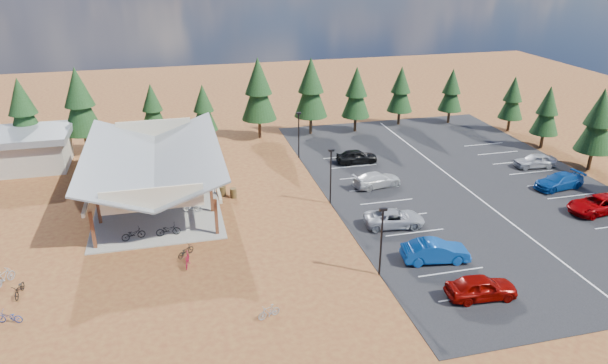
# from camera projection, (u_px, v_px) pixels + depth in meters

# --- Properties ---
(ground) EXTENTS (140.00, 140.00, 0.00)m
(ground) POSITION_uv_depth(u_px,v_px,m) (280.00, 219.00, 45.65)
(ground) COLOR brown
(ground) RESTS_ON ground
(asphalt_lot) EXTENTS (27.00, 44.00, 0.04)m
(asphalt_lot) POSITION_uv_depth(u_px,v_px,m) (461.00, 184.00, 52.45)
(asphalt_lot) COLOR black
(asphalt_lot) RESTS_ON ground
(concrete_pad) EXTENTS (10.60, 18.60, 0.10)m
(concrete_pad) POSITION_uv_depth(u_px,v_px,m) (158.00, 197.00, 49.64)
(concrete_pad) COLOR gray
(concrete_pad) RESTS_ON ground
(bike_pavilion) EXTENTS (11.65, 19.40, 4.97)m
(bike_pavilion) POSITION_uv_depth(u_px,v_px,m) (153.00, 159.00, 48.16)
(bike_pavilion) COLOR #592D19
(bike_pavilion) RESTS_ON concrete_pad
(outbuilding) EXTENTS (11.00, 7.00, 3.90)m
(outbuilding) POSITION_uv_depth(u_px,v_px,m) (15.00, 150.00, 55.55)
(outbuilding) COLOR #ADA593
(outbuilding) RESTS_ON ground
(lamp_post_0) EXTENTS (0.50, 0.25, 5.14)m
(lamp_post_0) POSITION_uv_depth(u_px,v_px,m) (382.00, 237.00, 36.67)
(lamp_post_0) COLOR black
(lamp_post_0) RESTS_ON ground
(lamp_post_1) EXTENTS (0.50, 0.25, 5.14)m
(lamp_post_1) POSITION_uv_depth(u_px,v_px,m) (331.00, 173.00, 47.38)
(lamp_post_1) COLOR black
(lamp_post_1) RESTS_ON ground
(lamp_post_2) EXTENTS (0.50, 0.25, 5.14)m
(lamp_post_2) POSITION_uv_depth(u_px,v_px,m) (299.00, 132.00, 58.10)
(lamp_post_2) COLOR black
(lamp_post_2) RESTS_ON ground
(trash_bin_0) EXTENTS (0.60, 0.60, 0.90)m
(trash_bin_0) POSITION_uv_depth(u_px,v_px,m) (233.00, 193.00, 49.53)
(trash_bin_0) COLOR #48371A
(trash_bin_0) RESTS_ON ground
(trash_bin_1) EXTENTS (0.60, 0.60, 0.90)m
(trash_bin_1) POSITION_uv_depth(u_px,v_px,m) (223.00, 191.00, 49.92)
(trash_bin_1) COLOR #48371A
(trash_bin_1) RESTS_ON ground
(pine_0) EXTENTS (3.80, 3.80, 8.86)m
(pine_0) POSITION_uv_depth(u_px,v_px,m) (23.00, 110.00, 57.16)
(pine_0) COLOR #382314
(pine_0) RESTS_ON ground
(pine_1) EXTENTS (4.14, 4.14, 9.65)m
(pine_1) POSITION_uv_depth(u_px,v_px,m) (79.00, 101.00, 58.43)
(pine_1) COLOR #382314
(pine_1) RESTS_ON ground
(pine_2) EXTENTS (3.03, 3.03, 7.07)m
(pine_2) POSITION_uv_depth(u_px,v_px,m) (152.00, 107.00, 62.16)
(pine_2) COLOR #382314
(pine_2) RESTS_ON ground
(pine_3) EXTENTS (3.02, 3.02, 7.05)m
(pine_3) POSITION_uv_depth(u_px,v_px,m) (203.00, 108.00, 62.00)
(pine_3) COLOR #382314
(pine_3) RESTS_ON ground
(pine_4) EXTENTS (4.16, 4.16, 9.70)m
(pine_4) POSITION_uv_depth(u_px,v_px,m) (258.00, 89.00, 63.40)
(pine_4) COLOR #382314
(pine_4) RESTS_ON ground
(pine_5) EXTENTS (4.05, 4.05, 9.43)m
(pine_5) POSITION_uv_depth(u_px,v_px,m) (311.00, 88.00, 64.84)
(pine_5) COLOR #382314
(pine_5) RESTS_ON ground
(pine_6) EXTENTS (3.49, 3.49, 8.14)m
(pine_6) POSITION_uv_depth(u_px,v_px,m) (356.00, 92.00, 66.06)
(pine_6) COLOR #382314
(pine_6) RESTS_ON ground
(pine_7) EXTENTS (3.27, 3.27, 7.62)m
(pine_7) POSITION_uv_depth(u_px,v_px,m) (401.00, 89.00, 68.92)
(pine_7) COLOR #382314
(pine_7) RESTS_ON ground
(pine_8) EXTENTS (3.08, 3.08, 7.17)m
(pine_8) POSITION_uv_depth(u_px,v_px,m) (451.00, 90.00, 69.70)
(pine_8) COLOR #382314
(pine_8) RESTS_ON ground
(pine_11) EXTENTS (3.68, 3.68, 8.58)m
(pine_11) POSITION_uv_depth(u_px,v_px,m) (599.00, 121.00, 54.04)
(pine_11) COLOR #382314
(pine_11) RESTS_ON ground
(pine_12) EXTENTS (3.10, 3.10, 7.22)m
(pine_12) POSITION_uv_depth(u_px,v_px,m) (547.00, 111.00, 60.60)
(pine_12) COLOR #382314
(pine_12) RESTS_ON ground
(pine_13) EXTENTS (2.98, 2.98, 6.95)m
(pine_13) POSITION_uv_depth(u_px,v_px,m) (513.00, 98.00, 66.52)
(pine_13) COLOR #382314
(pine_13) RESTS_ON ground
(bike_0) EXTENTS (1.93, 1.09, 0.96)m
(bike_0) POSITION_uv_depth(u_px,v_px,m) (133.00, 234.00, 42.06)
(bike_0) COLOR black
(bike_0) RESTS_ON concrete_pad
(bike_1) EXTENTS (1.74, 1.01, 1.01)m
(bike_1) POSITION_uv_depth(u_px,v_px,m) (137.00, 199.00, 47.90)
(bike_1) COLOR gray
(bike_1) RESTS_ON concrete_pad
(bike_2) EXTENTS (1.60, 0.57, 0.84)m
(bike_2) POSITION_uv_depth(u_px,v_px,m) (134.00, 190.00, 50.03)
(bike_2) COLOR navy
(bike_2) RESTS_ON concrete_pad
(bike_3) EXTENTS (1.76, 0.78, 1.02)m
(bike_3) POSITION_uv_depth(u_px,v_px,m) (120.00, 166.00, 55.25)
(bike_3) COLOR maroon
(bike_3) RESTS_ON concrete_pad
(bike_4) EXTENTS (1.90, 0.68, 1.00)m
(bike_4) POSITION_uv_depth(u_px,v_px,m) (168.00, 230.00, 42.65)
(bike_4) COLOR black
(bike_4) RESTS_ON concrete_pad
(bike_5) EXTENTS (1.70, 0.79, 0.98)m
(bike_5) POSITION_uv_depth(u_px,v_px,m) (192.00, 207.00, 46.50)
(bike_5) COLOR gray
(bike_5) RESTS_ON concrete_pad
(bike_6) EXTENTS (1.63, 0.64, 0.84)m
(bike_6) POSITION_uv_depth(u_px,v_px,m) (187.00, 187.00, 50.56)
(bike_6) COLOR navy
(bike_6) RESTS_ON concrete_pad
(bike_7) EXTENTS (1.84, 0.68, 1.08)m
(bike_7) POSITION_uv_depth(u_px,v_px,m) (192.00, 159.00, 57.16)
(bike_7) COLOR maroon
(bike_7) RESTS_ON concrete_pad
(bike_8) EXTENTS (0.75, 1.79, 0.91)m
(bike_8) POSITION_uv_depth(u_px,v_px,m) (19.00, 289.00, 35.40)
(bike_8) COLOR black
(bike_8) RESTS_ON ground
(bike_9) EXTENTS (1.40, 1.80, 1.09)m
(bike_9) POSITION_uv_depth(u_px,v_px,m) (4.00, 277.00, 36.52)
(bike_9) COLOR gray
(bike_9) RESTS_ON ground
(bike_10) EXTENTS (1.67, 0.96, 0.83)m
(bike_10) POSITION_uv_depth(u_px,v_px,m) (9.00, 317.00, 32.74)
(bike_10) COLOR navy
(bike_10) RESTS_ON ground
(bike_11) EXTENTS (0.75, 1.79, 1.04)m
(bike_11) POSITION_uv_depth(u_px,v_px,m) (187.00, 259.00, 38.69)
(bike_11) COLOR maroon
(bike_11) RESTS_ON ground
(bike_12) EXTENTS (1.51, 1.50, 0.83)m
(bike_12) POSITION_uv_depth(u_px,v_px,m) (186.00, 251.00, 40.00)
(bike_12) COLOR black
(bike_12) RESTS_ON ground
(bike_13) EXTENTS (1.55, 0.88, 0.90)m
(bike_13) POSITION_uv_depth(u_px,v_px,m) (269.00, 312.00, 33.19)
(bike_13) COLOR gray
(bike_13) RESTS_ON ground
(bike_15) EXTENTS (1.69, 1.41, 1.04)m
(bike_15) POSITION_uv_depth(u_px,v_px,m) (217.00, 183.00, 51.39)
(bike_15) COLOR maroon
(bike_15) RESTS_ON ground
(bike_16) EXTENTS (1.71, 1.05, 0.85)m
(bike_16) POSITION_uv_depth(u_px,v_px,m) (206.00, 189.00, 50.42)
(bike_16) COLOR black
(bike_16) RESTS_ON ground
(car_0) EXTENTS (4.75, 2.24, 1.57)m
(car_0) POSITION_uv_depth(u_px,v_px,m) (481.00, 287.00, 34.96)
(car_0) COLOR #770602
(car_0) RESTS_ON asphalt_lot
(car_1) EXTENTS (5.07, 2.41, 1.61)m
(car_1) POSITION_uv_depth(u_px,v_px,m) (435.00, 251.00, 39.11)
(car_1) COLOR navy
(car_1) RESTS_ON asphalt_lot
(car_2) EXTENTS (5.21, 2.93, 1.38)m
(car_2) POSITION_uv_depth(u_px,v_px,m) (394.00, 218.00, 44.20)
(car_2) COLOR #A2A3AA
(car_2) RESTS_ON asphalt_lot
(car_3) EXTENTS (5.05, 2.75, 1.39)m
(car_3) POSITION_uv_depth(u_px,v_px,m) (377.00, 180.00, 51.72)
(car_3) COLOR #BDBDBD
(car_3) RESTS_ON asphalt_lot
(car_4) EXTENTS (4.38, 1.86, 1.48)m
(car_4) POSITION_uv_depth(u_px,v_px,m) (357.00, 156.00, 57.48)
(car_4) COLOR black
(car_4) RESTS_ON asphalt_lot
(car_6) EXTENTS (5.53, 3.01, 1.47)m
(car_6) POSITION_uv_depth(u_px,v_px,m) (597.00, 204.00, 46.53)
(car_6) COLOR #8E0002
(car_6) RESTS_ON asphalt_lot
(car_7) EXTENTS (5.19, 2.66, 1.44)m
(car_7) POSITION_uv_depth(u_px,v_px,m) (559.00, 181.00, 51.28)
(car_7) COLOR navy
(car_7) RESTS_ON asphalt_lot
(car_8) EXTENTS (4.44, 2.17, 1.46)m
(car_8) POSITION_uv_depth(u_px,v_px,m) (535.00, 161.00, 56.31)
(car_8) COLOR #AAABB2
(car_8) RESTS_ON asphalt_lot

